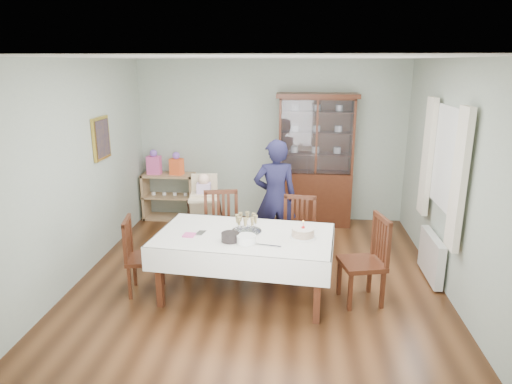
# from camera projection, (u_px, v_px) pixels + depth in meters

# --- Properties ---
(floor) EXTENTS (5.00, 5.00, 0.00)m
(floor) POSITION_uv_depth(u_px,v_px,m) (258.00, 282.00, 5.71)
(floor) COLOR #593319
(floor) RESTS_ON ground
(room_shell) EXTENTS (5.00, 5.00, 5.00)m
(room_shell) POSITION_uv_depth(u_px,v_px,m) (262.00, 140.00, 5.75)
(room_shell) COLOR #9EAA99
(room_shell) RESTS_ON floor
(dining_table) EXTENTS (2.11, 1.35, 0.76)m
(dining_table) POSITION_uv_depth(u_px,v_px,m) (245.00, 264.00, 5.30)
(dining_table) COLOR #411E10
(dining_table) RESTS_ON floor
(china_cabinet) EXTENTS (1.30, 0.48, 2.18)m
(china_cabinet) POSITION_uv_depth(u_px,v_px,m) (315.00, 158.00, 7.49)
(china_cabinet) COLOR #411E10
(china_cabinet) RESTS_ON floor
(sideboard) EXTENTS (0.90, 0.38, 0.80)m
(sideboard) POSITION_uv_depth(u_px,v_px,m) (169.00, 196.00, 7.93)
(sideboard) COLOR tan
(sideboard) RESTS_ON floor
(picture_frame) EXTENTS (0.04, 0.48, 0.58)m
(picture_frame) POSITION_uv_depth(u_px,v_px,m) (101.00, 138.00, 6.21)
(picture_frame) COLOR gold
(picture_frame) RESTS_ON room_shell
(window) EXTENTS (0.04, 1.02, 1.22)m
(window) POSITION_uv_depth(u_px,v_px,m) (448.00, 159.00, 5.37)
(window) COLOR white
(window) RESTS_ON room_shell
(curtain_left) EXTENTS (0.07, 0.30, 1.55)m
(curtain_left) POSITION_uv_depth(u_px,v_px,m) (459.00, 180.00, 4.81)
(curtain_left) COLOR silver
(curtain_left) RESTS_ON room_shell
(curtain_right) EXTENTS (0.07, 0.30, 1.55)m
(curtain_right) POSITION_uv_depth(u_px,v_px,m) (427.00, 157.00, 6.00)
(curtain_right) COLOR silver
(curtain_right) RESTS_ON room_shell
(radiator) EXTENTS (0.10, 0.80, 0.55)m
(radiator) POSITION_uv_depth(u_px,v_px,m) (431.00, 257.00, 5.72)
(radiator) COLOR white
(radiator) RESTS_ON floor
(chair_far_left) EXTENTS (0.55, 0.55, 1.04)m
(chair_far_left) POSITION_uv_depth(u_px,v_px,m) (222.00, 248.00, 5.98)
(chair_far_left) COLOR #411E10
(chair_far_left) RESTS_ON floor
(chair_far_right) EXTENTS (0.50, 0.50, 0.98)m
(chair_far_right) POSITION_uv_depth(u_px,v_px,m) (297.00, 250.00, 5.93)
(chair_far_right) COLOR #411E10
(chair_far_right) RESTS_ON floor
(chair_end_left) EXTENTS (0.48, 0.48, 0.92)m
(chair_end_left) POSITION_uv_depth(u_px,v_px,m) (145.00, 270.00, 5.41)
(chair_end_left) COLOR #411E10
(chair_end_left) RESTS_ON floor
(chair_end_right) EXTENTS (0.55, 0.55, 1.02)m
(chair_end_right) POSITION_uv_depth(u_px,v_px,m) (362.00, 277.00, 5.18)
(chair_end_right) COLOR #411E10
(chair_end_right) RESTS_ON floor
(woman) EXTENTS (0.67, 0.51, 1.65)m
(woman) POSITION_uv_depth(u_px,v_px,m) (275.00, 198.00, 6.35)
(woman) COLOR black
(woman) RESTS_ON floor
(high_chair) EXTENTS (0.56, 0.56, 1.13)m
(high_chair) POSITION_uv_depth(u_px,v_px,m) (205.00, 220.00, 6.61)
(high_chair) COLOR black
(high_chair) RESTS_ON floor
(champagne_tray) EXTENTS (0.35, 0.35, 0.21)m
(champagne_tray) POSITION_uv_depth(u_px,v_px,m) (246.00, 227.00, 5.24)
(champagne_tray) COLOR silver
(champagne_tray) RESTS_ON dining_table
(birthday_cake) EXTENTS (0.29, 0.29, 0.20)m
(birthday_cake) POSITION_uv_depth(u_px,v_px,m) (303.00, 233.00, 5.09)
(birthday_cake) COLOR white
(birthday_cake) RESTS_ON dining_table
(plate_stack_dark) EXTENTS (0.26, 0.26, 0.10)m
(plate_stack_dark) POSITION_uv_depth(u_px,v_px,m) (230.00, 237.00, 4.99)
(plate_stack_dark) COLOR black
(plate_stack_dark) RESTS_ON dining_table
(plate_stack_white) EXTENTS (0.27, 0.27, 0.09)m
(plate_stack_white) POSITION_uv_depth(u_px,v_px,m) (246.00, 239.00, 4.93)
(plate_stack_white) COLOR white
(plate_stack_white) RESTS_ON dining_table
(napkin_stack) EXTENTS (0.14, 0.14, 0.02)m
(napkin_stack) POSITION_uv_depth(u_px,v_px,m) (189.00, 235.00, 5.15)
(napkin_stack) COLOR #DC5196
(napkin_stack) RESTS_ON dining_table
(cutlery) EXTENTS (0.13, 0.17, 0.01)m
(cutlery) POSITION_uv_depth(u_px,v_px,m) (198.00, 233.00, 5.23)
(cutlery) COLOR silver
(cutlery) RESTS_ON dining_table
(cake_knife) EXTENTS (0.31, 0.08, 0.01)m
(cake_knife) POSITION_uv_depth(u_px,v_px,m) (267.00, 245.00, 4.87)
(cake_knife) COLOR silver
(cake_knife) RESTS_ON dining_table
(gift_bag_pink) EXTENTS (0.23, 0.15, 0.42)m
(gift_bag_pink) POSITION_uv_depth(u_px,v_px,m) (154.00, 163.00, 7.77)
(gift_bag_pink) COLOR #DC5196
(gift_bag_pink) RESTS_ON sideboard
(gift_bag_orange) EXTENTS (0.24, 0.20, 0.39)m
(gift_bag_orange) POSITION_uv_depth(u_px,v_px,m) (177.00, 165.00, 7.74)
(gift_bag_orange) COLOR #FF5E28
(gift_bag_orange) RESTS_ON sideboard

